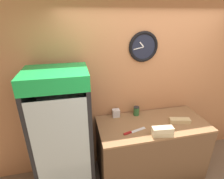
# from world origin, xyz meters

# --- Properties ---
(wall_back) EXTENTS (5.20, 0.10, 2.70)m
(wall_back) POSITION_xyz_m (-0.00, 1.34, 1.36)
(wall_back) COLOR tan
(wall_back) RESTS_ON ground_plane
(prep_counter) EXTENTS (1.61, 0.74, 0.94)m
(prep_counter) POSITION_xyz_m (0.00, 0.92, 0.47)
(prep_counter) COLOR brown
(prep_counter) RESTS_ON ground_plane
(beverage_cooler) EXTENTS (0.74, 0.67, 1.83)m
(beverage_cooler) POSITION_xyz_m (-1.28, 1.01, 1.00)
(beverage_cooler) COLOR black
(beverage_cooler) RESTS_ON ground_plane
(sandwich_stack_bottom) EXTENTS (0.29, 0.14, 0.06)m
(sandwich_stack_bottom) POSITION_xyz_m (-0.01, 0.63, 0.97)
(sandwich_stack_bottom) COLOR beige
(sandwich_stack_bottom) RESTS_ON prep_counter
(sandwich_stack_middle) EXTENTS (0.29, 0.13, 0.06)m
(sandwich_stack_middle) POSITION_xyz_m (-0.01, 0.63, 1.03)
(sandwich_stack_middle) COLOR beige
(sandwich_stack_middle) RESTS_ON sandwich_stack_bottom
(sandwich_flat_left) EXTENTS (0.31, 0.17, 0.06)m
(sandwich_flat_left) POSITION_xyz_m (0.39, 0.85, 0.96)
(sandwich_flat_left) COLOR tan
(sandwich_flat_left) RESTS_ON prep_counter
(chefs_knife) EXTENTS (0.34, 0.13, 0.02)m
(chefs_knife) POSITION_xyz_m (-0.38, 0.78, 0.94)
(chefs_knife) COLOR silver
(chefs_knife) RESTS_ON prep_counter
(condiment_jar) EXTENTS (0.09, 0.09, 0.14)m
(condiment_jar) POSITION_xyz_m (-0.16, 1.20, 1.01)
(condiment_jar) COLOR #336B38
(condiment_jar) RESTS_ON prep_counter
(napkin_dispenser) EXTENTS (0.11, 0.09, 0.12)m
(napkin_dispenser) POSITION_xyz_m (-0.49, 1.22, 1.00)
(napkin_dispenser) COLOR silver
(napkin_dispenser) RESTS_ON prep_counter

